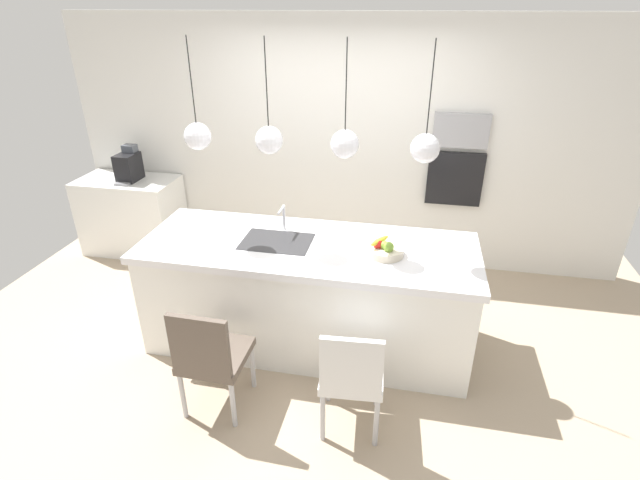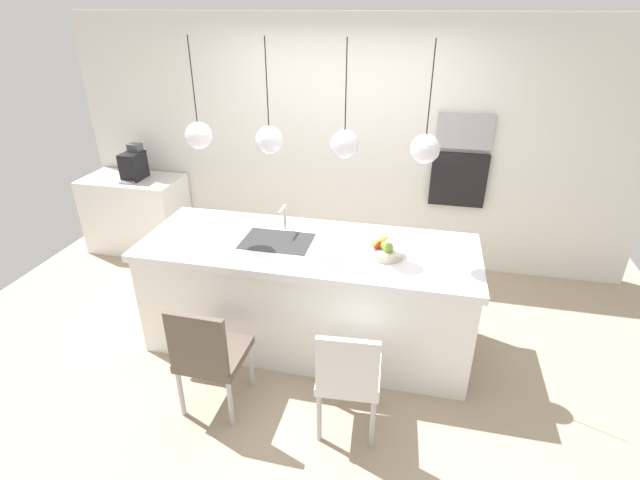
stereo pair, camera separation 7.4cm
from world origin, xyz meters
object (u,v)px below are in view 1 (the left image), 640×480
(coffee_machine, at_px, (129,166))
(oven, at_px, (455,178))
(chair_middle, at_px, (352,374))
(chair_near, at_px, (211,355))
(microwave, at_px, (461,130))
(fruit_bowl, at_px, (385,250))

(coffee_machine, distance_m, oven, 3.55)
(oven, height_order, chair_middle, oven)
(chair_middle, bearing_deg, chair_near, -179.56)
(coffee_machine, distance_m, chair_middle, 3.62)
(microwave, relative_size, chair_near, 0.60)
(coffee_machine, bearing_deg, chair_near, -49.89)
(microwave, distance_m, oven, 0.50)
(microwave, xyz_separation_m, chair_near, (-1.69, -2.49, -1.04))
(microwave, height_order, oven, microwave)
(microwave, height_order, chair_middle, microwave)
(microwave, bearing_deg, oven, 0.00)
(chair_middle, bearing_deg, coffee_machine, 142.26)
(microwave, xyz_separation_m, oven, (0.00, 0.00, -0.50))
(fruit_bowl, height_order, chair_near, fruit_bowl)
(chair_near, height_order, chair_middle, chair_near)
(microwave, distance_m, chair_near, 3.19)
(fruit_bowl, height_order, microwave, microwave)
(coffee_machine, xyz_separation_m, oven, (3.54, 0.30, -0.00))
(oven, distance_m, chair_near, 3.06)
(oven, bearing_deg, fruit_bowl, -109.92)
(fruit_bowl, distance_m, chair_middle, 0.99)
(coffee_machine, relative_size, microwave, 0.70)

